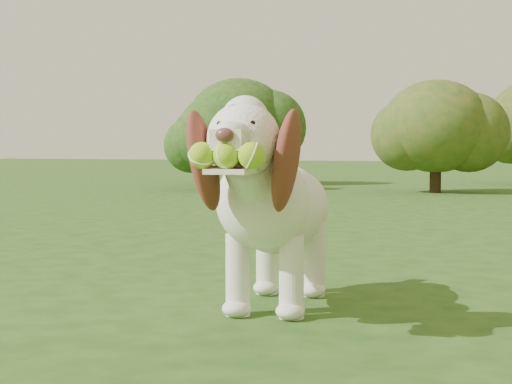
% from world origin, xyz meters
% --- Properties ---
extents(ground, '(80.00, 80.00, 0.00)m').
position_xyz_m(ground, '(0.00, 0.00, 0.00)').
color(ground, '#204614').
rests_on(ground, ground).
extents(dog, '(0.63, 1.37, 0.89)m').
position_xyz_m(dog, '(0.10, -0.45, 0.48)').
color(dog, white).
rests_on(dog, ground).
extents(shrub_a, '(1.43, 1.43, 1.48)m').
position_xyz_m(shrub_a, '(-5.01, 8.13, 0.87)').
color(shrub_a, '#382314').
rests_on(shrub_a, ground).
extents(shrub_e, '(2.01, 2.01, 2.08)m').
position_xyz_m(shrub_e, '(-5.61, 10.22, 1.23)').
color(shrub_e, '#382314').
rests_on(shrub_e, ground).
extents(shrub_b, '(1.73, 1.73, 1.79)m').
position_xyz_m(shrub_b, '(-1.42, 8.93, 1.05)').
color(shrub_b, '#382314').
rests_on(shrub_b, ground).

